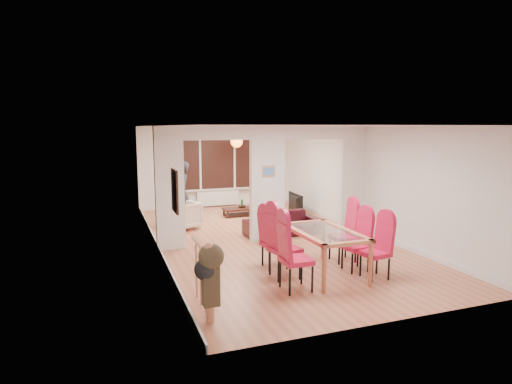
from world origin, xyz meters
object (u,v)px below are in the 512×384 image
armchair (182,215)px  bowl (242,206)px  bottle (242,203)px  dining_table (324,252)px  coffee_table (241,212)px  dining_chair_ra (375,249)px  person (182,194)px  sofa (283,223)px  dining_chair_la (296,255)px  television (292,203)px  dining_chair_lc (275,240)px  dining_chair_rb (356,243)px  dining_chair_rc (343,233)px  dining_chair_lb (285,244)px

armchair → bowl: armchair is taller
bottle → dining_table: bearing=-92.3°
coffee_table → dining_chair_ra: bearing=-84.5°
dining_table → person: person is taller
sofa → bottle: size_ratio=7.27×
dining_chair_la → television: size_ratio=1.13×
person → dining_chair_ra: bearing=37.0°
dining_table → television: dining_table is taller
dining_chair_ra → television: bearing=69.9°
armchair → bowl: size_ratio=3.44×
armchair → dining_chair_lc: bearing=-5.7°
dining_chair_rb → person: bearing=108.8°
coffee_table → bowl: 0.17m
bottle → bowl: (-0.00, 0.01, -0.10)m
armchair → bottle: bearing=97.2°
person → dining_chair_rc: bearing=42.1°
bottle → dining_chair_rb: bearing=-85.5°
dining_chair_ra → sofa: bearing=85.1°
dining_chair_rb → bowl: bearing=86.9°
dining_chair_lb → dining_chair_rc: 1.49m
armchair → bottle: size_ratio=3.05×
television → bowl: 1.55m
dining_chair_la → bowl: dining_chair_la is taller
dining_table → television: 5.45m
dining_chair_ra → dining_chair_rb: bearing=90.4°
dining_chair_lc → person: (-0.99, 4.00, 0.32)m
dining_chair_rb → bowl: (-0.42, 5.37, -0.25)m
dining_table → coffee_table: size_ratio=1.64×
dining_table → dining_chair_rb: 0.65m
dining_chair_lc → armchair: dining_chair_lc is taller
dining_chair_rc → armchair: (-2.45, 3.70, -0.20)m
dining_chair_ra → dining_table: bearing=136.0°
armchair → coffee_table: bearing=96.6°
dining_chair_la → dining_chair_rb: bearing=21.3°
television → coffee_table: (-1.59, 0.12, -0.18)m
dining_chair_rc → person: 4.74m
person → dining_table: bearing=31.8°
dining_chair_ra → armchair: (-2.47, 4.72, -0.17)m
dining_chair_lc → dining_chair_ra: 1.79m
dining_table → dining_chair_lb: bearing=174.1°
dining_chair_la → dining_chair_lc: dining_chair_la is taller
armchair → dining_chair_lb: bearing=-8.2°
dining_chair_la → armchair: bearing=103.4°
dining_chair_la → dining_chair_lc: 1.14m
sofa → television: bearing=58.2°
dining_chair_rb → armchair: (-2.38, 4.25, -0.17)m
dining_table → dining_chair_la: dining_chair_la is taller
dining_chair_lc → armchair: (-1.07, 3.61, -0.18)m
dining_chair_lc → dining_chair_la: bearing=-106.2°
dining_table → person: 4.93m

